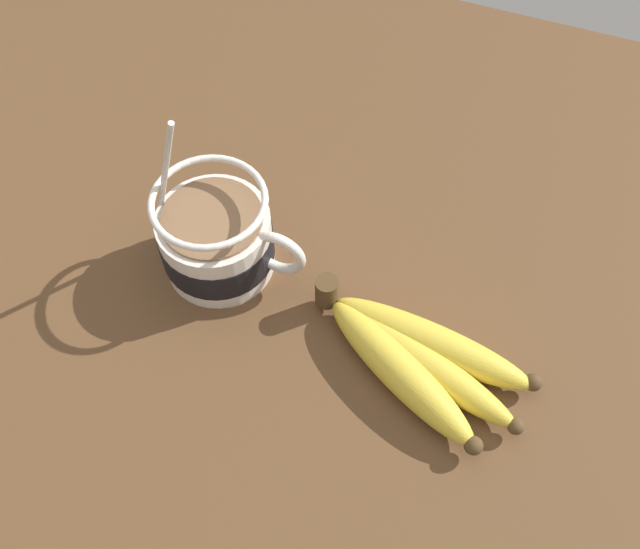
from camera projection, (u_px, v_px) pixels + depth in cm
name	position (u px, v px, depth cm)	size (l,w,h in cm)	color
table	(233.00, 302.00, 64.97)	(93.76, 93.76, 3.35)	brown
coffee_mug	(217.00, 239.00, 62.12)	(14.87, 10.04, 17.32)	white
banana_bunch	(417.00, 357.00, 58.33)	(20.05, 11.44, 4.02)	#4C381E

